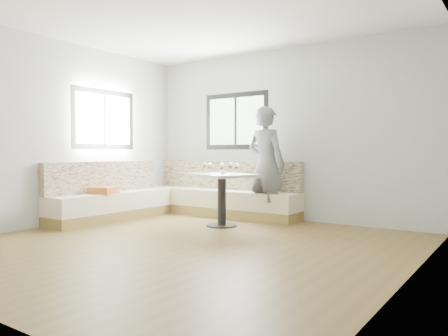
# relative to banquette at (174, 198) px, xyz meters

# --- Properties ---
(room) EXTENTS (5.01, 5.01, 2.81)m
(room) POSITION_rel_banquette_xyz_m (1.51, -1.55, 1.08)
(room) COLOR brown
(room) RESTS_ON ground
(banquette) EXTENTS (2.90, 2.80, 0.95)m
(banquette) POSITION_rel_banquette_xyz_m (0.00, 0.00, 0.00)
(banquette) COLOR olive
(banquette) RESTS_ON ground
(table) EXTENTS (1.15, 1.03, 0.78)m
(table) POSITION_rel_banquette_xyz_m (1.19, -0.30, 0.25)
(table) COLOR black
(table) RESTS_ON ground
(person) EXTENTS (0.71, 0.51, 1.82)m
(person) POSITION_rel_banquette_xyz_m (1.51, 0.47, 0.58)
(person) COLOR slate
(person) RESTS_ON ground
(olive_ramekin) EXTENTS (0.10, 0.10, 0.04)m
(olive_ramekin) POSITION_rel_banquette_xyz_m (1.17, -0.22, 0.47)
(olive_ramekin) COLOR white
(olive_ramekin) RESTS_ON table
(wine_glass_a) EXTENTS (0.08, 0.08, 0.17)m
(wine_glass_a) POSITION_rel_banquette_xyz_m (0.90, -0.33, 0.57)
(wine_glass_a) COLOR white
(wine_glass_a) RESTS_ON table
(wine_glass_b) EXTENTS (0.08, 0.08, 0.17)m
(wine_glass_b) POSITION_rel_banquette_xyz_m (1.08, -0.44, 0.57)
(wine_glass_b) COLOR white
(wine_glass_b) RESTS_ON table
(wine_glass_c) EXTENTS (0.08, 0.08, 0.17)m
(wine_glass_c) POSITION_rel_banquette_xyz_m (1.33, -0.49, 0.57)
(wine_glass_c) COLOR white
(wine_glass_c) RESTS_ON table
(wine_glass_d) EXTENTS (0.08, 0.08, 0.17)m
(wine_glass_d) POSITION_rel_banquette_xyz_m (1.25, -0.16, 0.57)
(wine_glass_d) COLOR white
(wine_glass_d) RESTS_ON table
(wine_glass_e) EXTENTS (0.08, 0.08, 0.17)m
(wine_glass_e) POSITION_rel_banquette_xyz_m (1.47, -0.31, 0.57)
(wine_glass_e) COLOR white
(wine_glass_e) RESTS_ON table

